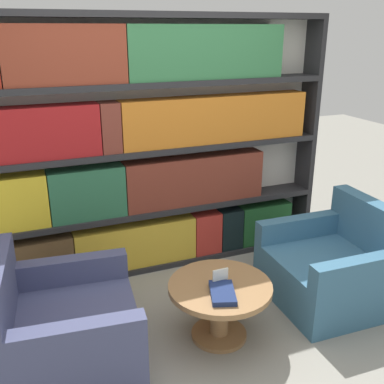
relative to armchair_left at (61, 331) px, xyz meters
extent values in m
plane|color=gray|center=(0.96, -0.17, -0.27)|extent=(14.00, 14.00, 0.00)
cube|color=silver|center=(0.96, 1.21, 0.85)|extent=(3.31, 0.05, 2.24)
cube|color=#262628|center=(2.59, 1.09, 0.85)|extent=(0.05, 0.30, 2.24)
cube|color=#262628|center=(0.96, 1.09, -0.25)|extent=(3.21, 0.30, 0.05)
cube|color=#262628|center=(0.96, 1.09, 0.29)|extent=(3.21, 0.30, 0.05)
cube|color=#262628|center=(0.96, 1.09, 0.85)|extent=(3.21, 0.30, 0.05)
cube|color=#262628|center=(0.96, 1.09, 1.41)|extent=(3.21, 0.30, 0.05)
cube|color=#262628|center=(0.96, 1.09, 1.95)|extent=(3.21, 0.30, 0.05)
cube|color=brown|center=(-0.16, 1.06, -0.02)|extent=(0.78, 0.20, 0.40)
cube|color=gold|center=(0.79, 1.06, -0.02)|extent=(1.11, 0.20, 0.40)
cube|color=red|center=(1.49, 1.06, -0.02)|extent=(0.27, 0.20, 0.40)
cube|color=black|center=(1.74, 1.06, -0.02)|extent=(0.22, 0.20, 0.40)
cube|color=#1D5226|center=(2.13, 1.06, -0.02)|extent=(0.54, 0.20, 0.40)
cube|color=gold|center=(-0.24, 1.06, 0.54)|extent=(0.61, 0.20, 0.44)
cube|color=#2B6745|center=(0.39, 1.06, 0.54)|extent=(0.63, 0.20, 0.44)
cube|color=brown|center=(1.37, 1.06, 0.54)|extent=(1.32, 0.20, 0.44)
cube|color=#A71B1D|center=(0.07, 1.06, 1.08)|extent=(0.92, 0.20, 0.41)
cube|color=brown|center=(0.62, 1.06, 1.08)|extent=(0.16, 0.20, 0.41)
cube|color=orange|center=(1.58, 1.06, 1.08)|extent=(1.75, 0.20, 0.41)
cube|color=maroon|center=(0.31, 1.06, 1.66)|extent=(0.92, 0.20, 0.44)
cube|color=#347545|center=(1.47, 1.06, 1.66)|extent=(1.39, 0.20, 0.44)
cube|color=#42476B|center=(0.04, 0.00, -0.08)|extent=(1.00, 1.01, 0.39)
cube|color=#42476B|center=(0.07, -0.41, 0.21)|extent=(0.77, 0.20, 0.19)
cube|color=#42476B|center=(0.16, 0.38, 0.21)|extent=(0.77, 0.20, 0.19)
cube|color=#386684|center=(2.13, 0.00, -0.08)|extent=(0.93, 0.95, 0.39)
cube|color=#386684|center=(2.51, -0.02, 0.32)|extent=(0.17, 0.92, 0.41)
cube|color=#386684|center=(2.07, 0.40, 0.21)|extent=(0.77, 0.15, 0.19)
cube|color=#386684|center=(2.04, -0.40, 0.21)|extent=(0.77, 0.15, 0.19)
cylinder|color=olive|center=(1.09, -0.12, -0.07)|extent=(0.13, 0.13, 0.39)
cylinder|color=olive|center=(1.09, -0.12, -0.26)|extent=(0.40, 0.40, 0.03)
cylinder|color=olive|center=(1.09, -0.12, 0.14)|extent=(0.73, 0.73, 0.04)
cube|color=black|center=(1.09, -0.12, 0.17)|extent=(0.07, 0.06, 0.01)
cube|color=silver|center=(1.09, -0.12, 0.22)|extent=(0.11, 0.01, 0.12)
cube|color=navy|center=(1.04, -0.25, 0.18)|extent=(0.24, 0.31, 0.04)
camera|label=1|loc=(-0.12, -2.57, 1.85)|focal=42.00mm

